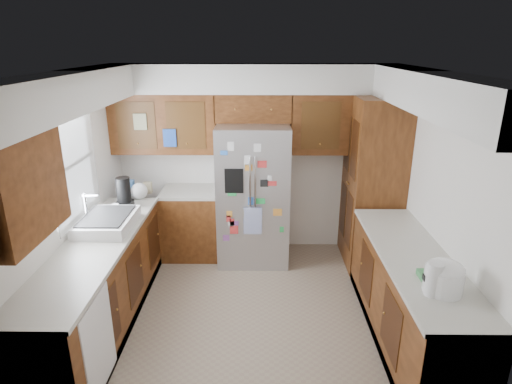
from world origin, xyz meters
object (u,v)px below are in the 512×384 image
pantry (373,183)px  rice_cooker (444,276)px  paper_towel (434,279)px  fridge (253,194)px

pantry → rice_cooker: (-0.00, -2.23, -0.02)m
pantry → rice_cooker: 2.23m
pantry → paper_towel: 2.28m
fridge → paper_towel: fridge is taller
fridge → paper_towel: (1.40, -2.33, 0.15)m
rice_cooker → paper_towel: (-0.10, -0.05, -0.00)m
pantry → fridge: size_ratio=1.19×
rice_cooker → fridge: bearing=123.3°
pantry → fridge: bearing=177.9°
pantry → rice_cooker: pantry is taller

